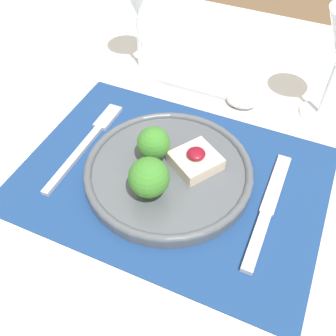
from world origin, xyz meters
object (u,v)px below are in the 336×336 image
Objects in this scene: fork at (90,139)px; spoon at (232,98)px; knife at (265,216)px; dinner_plate at (167,170)px.

fork is 1.08× the size of spoon.
knife is 0.26m from spoon.
dinner_plate reaches higher than knife.
knife reaches higher than fork.
spoon is (-0.12, 0.23, 0.00)m from knife.
dinner_plate is 1.27× the size of spoon.
dinner_plate is 0.22m from spoon.
knife is 1.08× the size of spoon.
fork is 0.27m from spoon.
spoon is at bearing 81.70° from dinner_plate.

